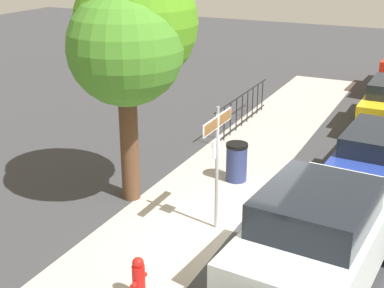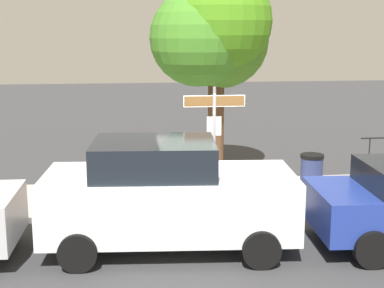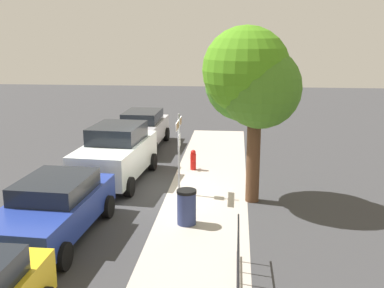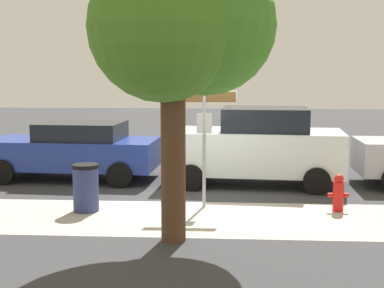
# 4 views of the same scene
# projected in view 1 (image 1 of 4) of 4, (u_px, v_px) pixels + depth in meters

# --- Properties ---
(ground_plane) EXTENTS (60.00, 60.00, 0.00)m
(ground_plane) POSITION_uv_depth(u_px,v_px,m) (234.00, 231.00, 11.27)
(ground_plane) COLOR #38383A
(sidewalk_strip) EXTENTS (24.00, 2.60, 0.00)m
(sidewalk_strip) POSITION_uv_depth(u_px,v_px,m) (215.00, 183.00, 13.49)
(sidewalk_strip) COLOR #B2A89E
(sidewalk_strip) RESTS_ON ground_plane
(street_sign) EXTENTS (1.34, 0.07, 2.64)m
(street_sign) POSITION_uv_depth(u_px,v_px,m) (217.00, 146.00, 10.77)
(street_sign) COLOR #9EA0A5
(street_sign) RESTS_ON ground_plane
(shade_tree) EXTENTS (3.06, 2.93, 5.35)m
(shade_tree) POSITION_uv_depth(u_px,v_px,m) (129.00, 38.00, 11.25)
(shade_tree) COLOR #503421
(shade_tree) RESTS_ON ground_plane
(car_white) EXTENTS (4.50, 2.37, 1.96)m
(car_white) POSITION_uv_depth(u_px,v_px,m) (318.00, 239.00, 9.07)
(car_white) COLOR white
(car_white) RESTS_ON ground_plane
(car_blue) EXTENTS (4.59, 2.29, 1.53)m
(car_blue) POSITION_uv_depth(u_px,v_px,m) (383.00, 157.00, 12.99)
(car_blue) COLOR #223794
(car_blue) RESTS_ON ground_plane
(iron_fence) EXTENTS (4.44, 0.04, 1.07)m
(iron_fence) POSITION_uv_depth(u_px,v_px,m) (242.00, 110.00, 17.40)
(iron_fence) COLOR black
(iron_fence) RESTS_ON ground_plane
(fire_hydrant) EXTENTS (0.42, 0.22, 0.78)m
(fire_hydrant) POSITION_uv_depth(u_px,v_px,m) (139.00, 278.00, 9.03)
(fire_hydrant) COLOR red
(fire_hydrant) RESTS_ON ground_plane
(trash_bin) EXTENTS (0.55, 0.55, 0.98)m
(trash_bin) POSITION_uv_depth(u_px,v_px,m) (237.00, 162.00, 13.47)
(trash_bin) COLOR navy
(trash_bin) RESTS_ON ground_plane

